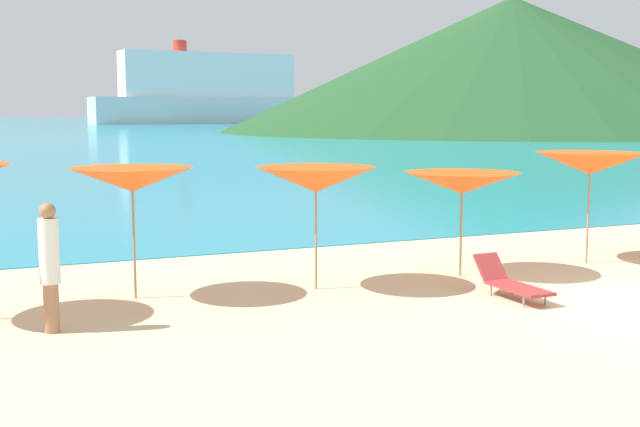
# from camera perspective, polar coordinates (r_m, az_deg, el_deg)

# --- Properties ---
(ground_plane) EXTENTS (50.00, 100.00, 0.30)m
(ground_plane) POSITION_cam_1_polar(r_m,az_deg,el_deg) (22.35, 4.09, -1.29)
(ground_plane) COLOR beige
(ocean_water) EXTENTS (650.00, 440.00, 0.02)m
(ocean_water) POSITION_cam_1_polar(r_m,az_deg,el_deg) (237.31, -20.88, 5.99)
(ocean_water) COLOR teal
(ocean_water) RESTS_ON ground_plane
(headland_hill) EXTENTS (92.36, 92.36, 21.09)m
(headland_hill) POSITION_cam_1_polar(r_m,az_deg,el_deg) (133.03, 13.37, 10.21)
(headland_hill) COLOR #235128
(headland_hill) RESTS_ON ground_plane
(umbrella_2) EXTENTS (2.15, 2.15, 2.23)m
(umbrella_2) POSITION_cam_1_polar(r_m,az_deg,el_deg) (13.79, -13.16, 2.35)
(umbrella_2) COLOR #9E7F59
(umbrella_2) RESTS_ON ground_plane
(umbrella_3) EXTENTS (2.32, 2.32, 2.19)m
(umbrella_3) POSITION_cam_1_polar(r_m,az_deg,el_deg) (14.16, -0.29, 2.42)
(umbrella_3) COLOR #9E7F59
(umbrella_3) RESTS_ON ground_plane
(umbrella_4) EXTENTS (2.30, 2.30, 2.00)m
(umbrella_4) POSITION_cam_1_polar(r_m,az_deg,el_deg) (15.59, 10.02, 2.13)
(umbrella_4) COLOR #9E7F59
(umbrella_4) RESTS_ON ground_plane
(umbrella_5) EXTENTS (2.33, 2.33, 2.32)m
(umbrella_5) POSITION_cam_1_polar(r_m,az_deg,el_deg) (17.58, 18.60, 3.37)
(umbrella_5) COLOR #9E7F59
(umbrella_5) RESTS_ON ground_plane
(lounge_chair_0) EXTENTS (0.54, 1.65, 0.65)m
(lounge_chair_0) POSITION_cam_1_polar(r_m,az_deg,el_deg) (14.10, 13.34, -4.74)
(lounge_chair_0) COLOR #A53333
(lounge_chair_0) RESTS_ON ground_plane
(beachgoer_1) EXTENTS (0.29, 0.29, 1.88)m
(beachgoer_1) POSITION_cam_1_polar(r_m,az_deg,el_deg) (12.08, -18.61, -3.30)
(beachgoer_1) COLOR #A3704C
(beachgoer_1) RESTS_ON ground_plane
(cruise_ship) EXTENTS (62.35, 14.96, 21.53)m
(cruise_ship) POSITION_cam_1_polar(r_m,az_deg,el_deg) (218.29, -7.89, 8.49)
(cruise_ship) COLOR silver
(cruise_ship) RESTS_ON ocean_water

